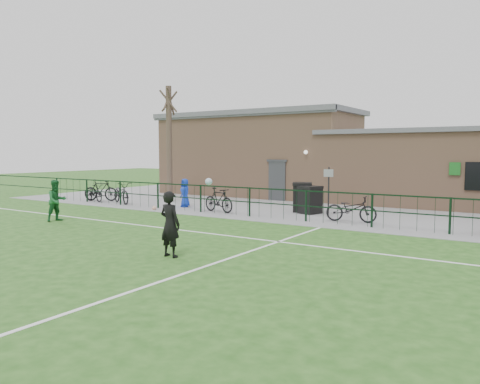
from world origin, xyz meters
The scene contains 20 objects.
ground centered at (0.00, 0.00, 0.00)m, with size 90.00×90.00×0.00m, color #225017.
paving_strip centered at (0.00, 13.50, 0.01)m, with size 34.00×13.00×0.02m, color gray.
pitch_line_touch centered at (0.00, 7.80, 0.00)m, with size 28.00×0.10×0.01m, color white.
pitch_line_mid centered at (0.00, 4.00, 0.00)m, with size 28.00×0.10×0.01m, color white.
pitch_line_perp centered at (2.00, 0.00, 0.00)m, with size 0.10×16.00×0.01m, color white.
perimeter_fence centered at (0.00, 8.00, 0.60)m, with size 28.00×0.10×1.20m, color black.
bare_tree centered at (-8.00, 10.50, 3.00)m, with size 0.30×0.30×6.00m, color #46352B.
wheelie_bin_left centered at (-0.36, 10.52, 0.61)m, with size 0.78×0.89×1.18m, color black.
wheelie_bin_right centered at (0.20, 10.10, 0.56)m, with size 0.71×0.81×1.08m, color black.
sign_post centered at (1.22, 9.62, 1.02)m, with size 0.06×0.06×2.00m, color black.
bicycle_a centered at (-11.32, 8.32, 0.47)m, with size 0.60×1.71×0.90m, color black.
bicycle_b centered at (-11.23, 8.68, 0.59)m, with size 0.54×1.90×1.14m, color black.
bicycle_c centered at (-9.41, 8.44, 0.56)m, with size 0.71×2.05×1.07m, color black.
bicycle_d centered at (-3.30, 8.35, 0.55)m, with size 0.50×1.77×1.06m, color black.
bicycle_e centered at (2.47, 8.78, 0.51)m, with size 0.65×1.87×0.98m, color black.
spectator_child centered at (-5.73, 9.02, 0.69)m, with size 0.65×0.43×1.34m, color #1332B4.
goalkeeper_kick centered at (0.63, 0.87, 0.85)m, with size 1.27×3.07×1.83m.
outfield_player centered at (-7.01, 3.00, 0.79)m, with size 0.76×0.60×1.57m, color #1B5F2C.
ball_ground centered at (-6.24, 7.47, 0.10)m, with size 0.19×0.19×0.19m, color white.
clubhouse centered at (-0.88, 16.50, 2.22)m, with size 24.25×5.40×4.96m.
Camera 1 is at (8.45, -7.93, 2.65)m, focal length 35.00 mm.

